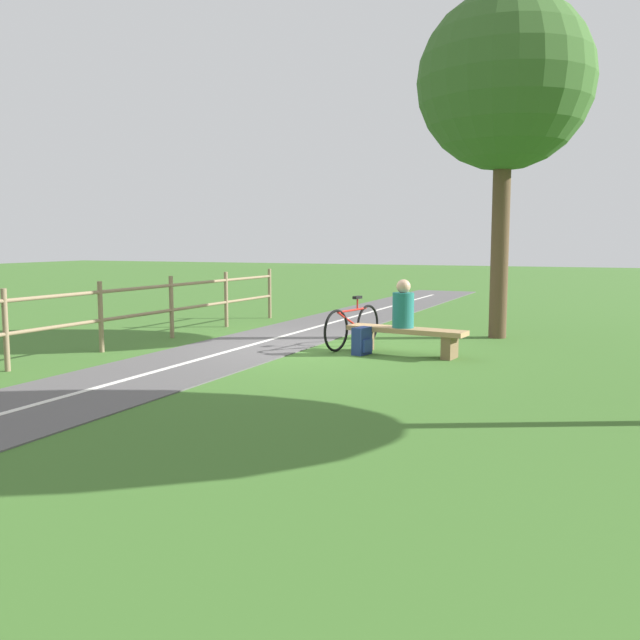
{
  "coord_description": "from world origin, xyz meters",
  "views": [
    {
      "loc": [
        -4.53,
        10.91,
        1.85
      ],
      "look_at": [
        -1.18,
        2.63,
        0.81
      ],
      "focal_mm": 38.32,
      "sensor_mm": 36.0,
      "label": 1
    }
  ],
  "objects_px": {
    "backpack": "(362,341)",
    "bicycle": "(353,326)",
    "person_seated": "(403,307)",
    "bench": "(406,336)",
    "tree_far_left": "(505,84)"
  },
  "relations": [
    {
      "from": "person_seated",
      "to": "tree_far_left",
      "type": "bearing_deg",
      "value": -105.74
    },
    {
      "from": "bicycle",
      "to": "backpack",
      "type": "xyz_separation_m",
      "value": [
        -0.38,
        0.6,
        -0.16
      ]
    },
    {
      "from": "backpack",
      "to": "person_seated",
      "type": "bearing_deg",
      "value": -156.4
    },
    {
      "from": "bench",
      "to": "backpack",
      "type": "relative_size",
      "value": 4.53
    },
    {
      "from": "backpack",
      "to": "bench",
      "type": "bearing_deg",
      "value": -158.88
    },
    {
      "from": "backpack",
      "to": "tree_far_left",
      "type": "height_order",
      "value": "tree_far_left"
    },
    {
      "from": "bench",
      "to": "tree_far_left",
      "type": "xyz_separation_m",
      "value": [
        -1.12,
        -2.57,
        4.41
      ]
    },
    {
      "from": "person_seated",
      "to": "backpack",
      "type": "xyz_separation_m",
      "value": [
        0.61,
        0.27,
        -0.56
      ]
    },
    {
      "from": "bench",
      "to": "tree_far_left",
      "type": "distance_m",
      "value": 5.22
    },
    {
      "from": "bench",
      "to": "tree_far_left",
      "type": "height_order",
      "value": "tree_far_left"
    },
    {
      "from": "bench",
      "to": "person_seated",
      "type": "distance_m",
      "value": 0.47
    },
    {
      "from": "backpack",
      "to": "bicycle",
      "type": "bearing_deg",
      "value": -57.82
    },
    {
      "from": "person_seated",
      "to": "tree_far_left",
      "type": "relative_size",
      "value": 0.12
    },
    {
      "from": "person_seated",
      "to": "bicycle",
      "type": "bearing_deg",
      "value": -9.92
    },
    {
      "from": "person_seated",
      "to": "bench",
      "type": "bearing_deg",
      "value": 180.0
    }
  ]
}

